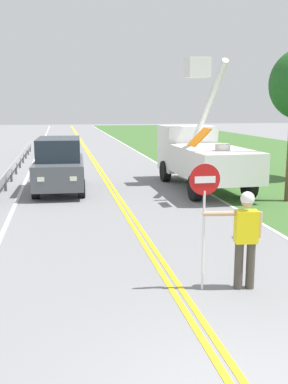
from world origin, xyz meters
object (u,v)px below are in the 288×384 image
object	(u,v)px
stop_sign_paddle	(204,199)
utility_bucket_truck	(200,153)
traffic_cone_lead	(245,225)
oncoming_suv_nearest	(60,164)
flagger_worker	(245,234)

from	to	relation	value
stop_sign_paddle	utility_bucket_truck	xyz separation A→B (m)	(3.18, 10.20, -0.30)
utility_bucket_truck	traffic_cone_lead	distance (m)	7.41
stop_sign_paddle	traffic_cone_lead	world-z (taller)	stop_sign_paddle
utility_bucket_truck	oncoming_suv_nearest	world-z (taller)	utility_bucket_truck
utility_bucket_truck	traffic_cone_lead	bearing A→B (deg)	-98.56
flagger_worker	utility_bucket_truck	distance (m)	10.58
flagger_worker	traffic_cone_lead	world-z (taller)	flagger_worker
oncoming_suv_nearest	stop_sign_paddle	bearing A→B (deg)	-76.32
oncoming_suv_nearest	utility_bucket_truck	bearing A→B (deg)	-1.87
utility_bucket_truck	flagger_worker	bearing A→B (deg)	-103.21
oncoming_suv_nearest	traffic_cone_lead	xyz separation A→B (m)	(4.61, -7.44, -0.72)
oncoming_suv_nearest	traffic_cone_lead	size ratio (longest dim) A/B	6.67
utility_bucket_truck	traffic_cone_lead	xyz separation A→B (m)	(-1.09, -7.25, -1.07)
flagger_worker	stop_sign_paddle	xyz separation A→B (m)	(-0.76, 0.09, 0.66)
flagger_worker	oncoming_suv_nearest	xyz separation A→B (m)	(-3.29, 10.48, 0.01)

